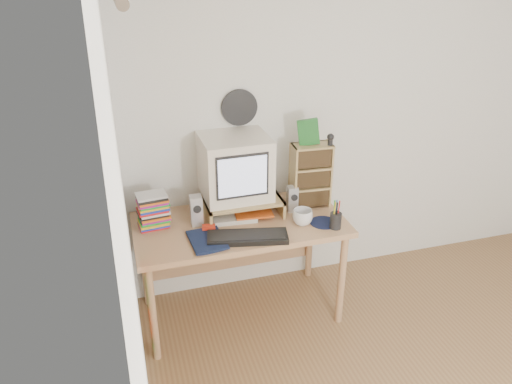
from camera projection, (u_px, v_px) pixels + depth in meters
back_wall at (360, 120)px, 3.69m from camera, size 3.50×0.00×3.50m
left_wall at (138, 312)px, 1.74m from camera, size 0.00×3.50×3.50m
curtain at (141, 260)px, 2.20m from camera, size 0.00×2.20×2.20m
wall_disc at (239, 108)px, 3.36m from camera, size 0.25×0.02×0.25m
desk at (238, 235)px, 3.44m from camera, size 1.40×0.70×0.75m
monitor_riser at (243, 202)px, 3.39m from camera, size 0.52×0.30×0.12m
crt_monitor at (236, 168)px, 3.32m from camera, size 0.45×0.45×0.42m
speaker_left at (196, 211)px, 3.26m from camera, size 0.08×0.08×0.21m
speaker_right at (292, 199)px, 3.44m from camera, size 0.07×0.07×0.18m
keyboard at (248, 237)px, 3.12m from camera, size 0.53×0.27×0.03m
dvd_stack at (153, 209)px, 3.22m from camera, size 0.20×0.15×0.27m
cd_rack at (311, 176)px, 3.45m from camera, size 0.28×0.16×0.46m
mug at (302, 217)px, 3.28m from camera, size 0.15×0.15×0.11m
diary at (191, 242)px, 3.06m from camera, size 0.27×0.21×0.05m
mousepad at (324, 223)px, 3.32m from camera, size 0.20×0.20×0.00m
pen_cup at (336, 218)px, 3.23m from camera, size 0.08×0.08×0.15m
papers at (241, 214)px, 3.39m from camera, size 0.31×0.24×0.04m
red_box at (209, 229)px, 3.21m from camera, size 0.09×0.07×0.04m
game_box at (308, 132)px, 3.31m from camera, size 0.14×0.06×0.18m
webcam at (330, 139)px, 3.33m from camera, size 0.05×0.05×0.08m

